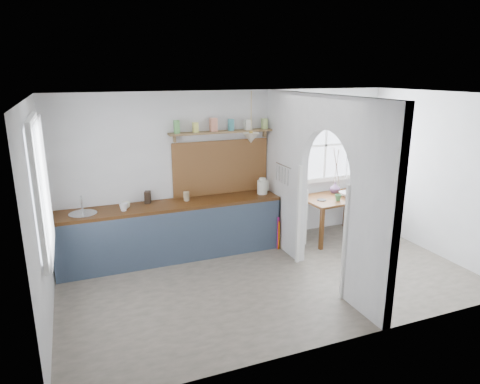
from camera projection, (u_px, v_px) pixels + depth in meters
name	position (u px, v px, depth m)	size (l,w,h in m)	color
floor	(272.00, 280.00, 6.14)	(5.80, 3.20, 0.01)	gray
ceiling	(276.00, 95.00, 5.44)	(5.80, 3.20, 0.01)	white
walls	(274.00, 193.00, 5.79)	(5.81, 3.21, 2.60)	white
partition	(317.00, 177.00, 6.05)	(0.12, 3.20, 2.60)	white
kitchen_window	(38.00, 189.00, 4.67)	(0.10, 1.16, 1.50)	white
nook_window	(326.00, 145.00, 7.74)	(1.76, 0.10, 1.30)	white
counter	(172.00, 230.00, 6.80)	(3.50, 0.60, 0.90)	#4F3012
sink	(83.00, 214.00, 6.20)	(0.40, 0.40, 0.02)	#B5B6B9
backsplash	(221.00, 167.00, 7.11)	(1.65, 0.03, 0.90)	brown
shelf	(222.00, 129.00, 6.86)	(1.75, 0.20, 0.21)	brown
pendant_lamp	(251.00, 138.00, 6.71)	(0.26, 0.26, 0.16)	beige
utensil_rail	(284.00, 166.00, 6.77)	(0.02, 0.02, 0.50)	#B5B6B9
dining_table	(335.00, 217.00, 7.63)	(1.21, 0.81, 0.76)	#4F3012
chair_left	(289.00, 216.00, 7.34)	(0.45, 0.45, 0.98)	white
chair_right	(373.00, 204.00, 8.01)	(0.45, 0.45, 0.99)	white
kettle	(262.00, 186.00, 7.17)	(0.23, 0.18, 0.28)	silver
mug_a	(124.00, 207.00, 6.30)	(0.13, 0.13, 0.12)	white
mug_b	(126.00, 205.00, 6.43)	(0.12, 0.12, 0.10)	white
knife_block	(148.00, 197.00, 6.67)	(0.09, 0.12, 0.19)	#39291B
jar	(186.00, 196.00, 6.80)	(0.09, 0.09, 0.15)	tan
towel_magenta	(278.00, 234.00, 7.14)	(0.02, 0.03, 0.57)	#B41471
towel_orange	(279.00, 235.00, 7.13)	(0.02, 0.03, 0.49)	#DC5A05
bowl	(349.00, 194.00, 7.56)	(0.32, 0.32, 0.08)	white
table_cup	(338.00, 198.00, 7.30)	(0.11, 0.11, 0.11)	#396D3E
plate	(322.00, 200.00, 7.33)	(0.16, 0.16, 0.01)	black
vase	(335.00, 188.00, 7.75)	(0.19, 0.19, 0.19)	#56385A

